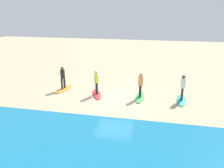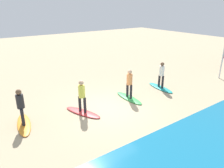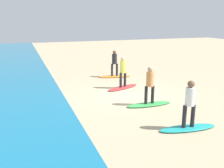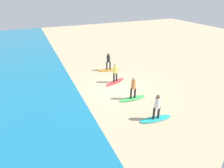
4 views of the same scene
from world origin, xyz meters
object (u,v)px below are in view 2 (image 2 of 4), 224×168
surfer_green (129,82)px  surfboard_orange (24,124)px  surfboard_teal (160,88)px  surfer_orange (21,104)px  surfboard_red (83,112)px  surfer_teal (162,73)px  surfer_red (82,94)px  surfboard_green (129,98)px

surfer_green → surfboard_orange: bearing=-5.0°
surfboard_teal → surfer_green: surfer_green is taller
surfboard_orange → surfer_orange: surfer_orange is taller
surfer_green → surfer_orange: same height
surfboard_red → surfer_orange: 2.91m
surfer_teal → surfer_red: same height
surfboard_teal → surfboard_red: same height
surfboard_teal → surfer_red: 5.75m
surfboard_teal → surfboard_green: size_ratio=1.00×
surfboard_teal → surfer_teal: size_ratio=1.28×
surfboard_green → surfer_red: 3.14m
surfer_teal → surfer_green: 2.68m
surfer_teal → surfer_orange: bearing=-2.9°
surfboard_green → surfer_green: bearing=-103.4°
surfboard_red → surfer_red: 0.99m
surfboard_green → surfer_orange: (5.67, -0.50, 0.99)m
surfer_teal → surfboard_orange: (8.35, -0.42, -0.99)m
surfboard_green → surfer_green: (0.00, -0.00, 0.99)m
surfer_teal → surfer_orange: 8.36m
surfer_teal → surfer_green: bearing=1.6°
surfboard_green → surfer_orange: surfer_orange is taller
surfer_teal → surfboard_green: (2.68, 0.07, -0.99)m
surfboard_red → surfer_green: bearing=68.4°
surfboard_teal → surfer_orange: bearing=-87.1°
surfboard_teal → surfboard_orange: same height
surfboard_red → surfer_orange: size_ratio=1.28×
surfboard_green → surfboard_orange: bearing=-94.3°
surfboard_green → surfboard_red: size_ratio=1.00×
surfboard_green → surfer_green: surfer_green is taller
surfer_teal → surfboard_red: 5.75m
surfboard_red → surfboard_orange: 2.73m
surfboard_green → surfer_red: size_ratio=1.28×
surfboard_green → surfboard_orange: size_ratio=1.00×
surfer_green → surfer_red: size_ratio=1.00×
surfer_red → surfboard_orange: bearing=-10.9°
surfboard_green → surfboard_red: (2.98, 0.02, 0.00)m
surfboard_red → surfer_red: bearing=-22.0°
surfboard_red → surfboard_orange: bearing=-122.9°
surfer_red → surfboard_red: bearing=-90.0°
surfboard_teal → surfboard_green: 2.68m
surfboard_teal → surfer_red: bearing=-83.3°
surfboard_teal → surfer_orange: surfer_orange is taller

